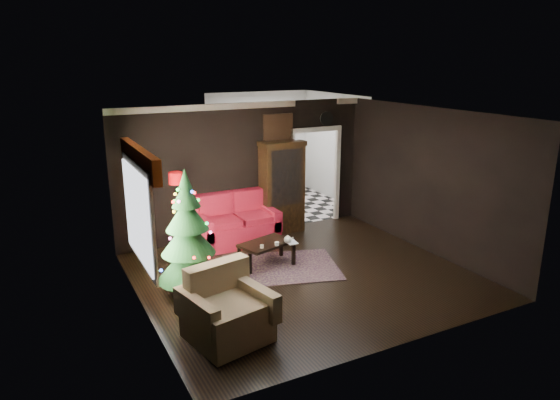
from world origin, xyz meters
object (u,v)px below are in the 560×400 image
curio_cabinet (282,189)px  kitchen_table (278,196)px  wall_clock (326,118)px  teapot (288,239)px  loveseat (237,219)px  floor_lamp (178,215)px  coffee_table (266,253)px  christmas_tree (188,234)px  armchair (227,308)px

curio_cabinet → kitchen_table: bearing=65.6°
wall_clock → teapot: bearing=-135.8°
kitchen_table → teapot: bearing=-114.4°
loveseat → curio_cabinet: size_ratio=0.89×
teapot → floor_lamp: bearing=140.1°
curio_cabinet → coffee_table: curio_cabinet is taller
curio_cabinet → coffee_table: 2.03m
christmas_tree → kitchen_table: (3.38, 3.53, -0.67)m
curio_cabinet → wall_clock: (1.20, 0.18, 1.43)m
curio_cabinet → wall_clock: size_ratio=5.94×
loveseat → armchair: 3.69m
kitchen_table → wall_clock: bearing=-66.3°
armchair → teapot: armchair is taller
kitchen_table → armchair: bearing=-123.7°
loveseat → coffee_table: size_ratio=1.79×
christmas_tree → kitchen_table: christmas_tree is taller
kitchen_table → christmas_tree: bearing=-133.8°
loveseat → coffee_table: loveseat is taller
floor_lamp → curio_cabinet: bearing=9.6°
loveseat → wall_clock: 3.04m
loveseat → teapot: size_ratio=10.78×
teapot → christmas_tree: bearing=-170.0°
curio_cabinet → loveseat: bearing=-169.2°
armchair → wall_clock: wall_clock is taller
loveseat → wall_clock: bearing=9.7°
christmas_tree → coffee_table: 1.90m
loveseat → christmas_tree: (-1.58, -1.88, 0.55)m
curio_cabinet → coffee_table: size_ratio=2.00×
loveseat → christmas_tree: bearing=-130.1°
curio_cabinet → christmas_tree: bearing=-142.5°
floor_lamp → coffee_table: 1.82m
loveseat → teapot: bearing=-77.1°
armchair → christmas_tree: bearing=79.9°
floor_lamp → christmas_tree: christmas_tree is taller
loveseat → armchair: bearing=-114.5°
coffee_table → kitchen_table: size_ratio=1.27×
christmas_tree → armchair: 1.59m
curio_cabinet → coffee_table: (-1.12, -1.53, -0.72)m
christmas_tree → wall_clock: size_ratio=6.02×
christmas_tree → coffee_table: christmas_tree is taller
teapot → coffee_table: bearing=145.0°
christmas_tree → armchair: bearing=-87.9°
curio_cabinet → floor_lamp: bearing=-170.4°
armchair → coffee_table: bearing=40.5°
teapot → kitchen_table: (1.45, 3.19, -0.14)m
floor_lamp → kitchen_table: (3.06, 1.84, -0.45)m
armchair → wall_clock: (3.88, 3.75, 1.92)m
christmas_tree → loveseat: bearing=49.9°
loveseat → kitchen_table: 2.45m
floor_lamp → armchair: bearing=-94.8°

